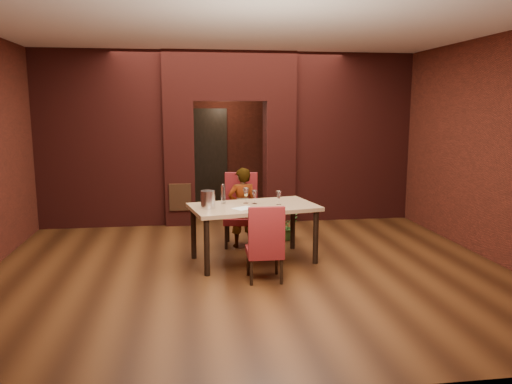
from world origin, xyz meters
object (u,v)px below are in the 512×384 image
wine_glass_b (255,197)px  potted_plant (286,226)px  water_bottle (223,194)px  dining_table (254,233)px  wine_glass_c (279,198)px  chair_near (264,242)px  chair_far (241,210)px  person_seated (242,208)px  wine_glass_a (246,196)px  wine_bucket (208,199)px

wine_glass_b → potted_plant: size_ratio=0.42×
water_bottle → dining_table: bearing=-26.5°
wine_glass_b → wine_glass_c: bearing=-21.0°
chair_near → wine_glass_b: (0.00, 0.91, 0.42)m
chair_far → water_bottle: chair_far is taller
dining_table → person_seated: size_ratio=1.38×
chair_far → wine_glass_b: 0.82m
dining_table → wine_glass_c: 0.62m
chair_far → chair_near: bearing=-76.7°
wine_glass_a → potted_plant: 1.41m
wine_glass_a → chair_near: bearing=-83.1°
person_seated → wine_glass_a: size_ratio=5.61×
wine_glass_b → water_bottle: water_bottle is taller
chair_near → person_seated: 1.59m
water_bottle → potted_plant: water_bottle is taller
wine_glass_a → chair_far: bearing=90.1°
wine_glass_b → wine_bucket: 0.71m
potted_plant → dining_table: bearing=-122.4°
chair_far → wine_glass_a: (0.00, -0.69, 0.36)m
dining_table → water_bottle: water_bottle is taller
dining_table → person_seated: (-0.07, 0.77, 0.22)m
wine_glass_c → dining_table: bearing=176.1°
chair_far → potted_plant: 0.89m
potted_plant → wine_bucket: bearing=-137.8°
chair_near → person_seated: size_ratio=0.78×
person_seated → wine_glass_b: person_seated is taller
wine_glass_a → water_bottle: (-0.32, 0.05, 0.03)m
dining_table → chair_near: chair_near is taller
chair_near → wine_glass_a: (-0.12, 0.96, 0.44)m
chair_far → potted_plant: bearing=27.1°
wine_glass_a → wine_bucket: wine_bucket is taller
person_seated → wine_glass_b: bearing=90.6°
dining_table → wine_glass_c: wine_glass_c is taller
wine_glass_c → potted_plant: wine_glass_c is taller
wine_glass_c → chair_far: bearing=117.4°
potted_plant → wine_glass_c: bearing=-106.7°
wine_bucket → water_bottle: (0.24, 0.33, 0.02)m
wine_glass_a → dining_table: bearing=-59.6°
chair_far → wine_bucket: size_ratio=4.73×
dining_table → chair_far: (-0.09, 0.84, 0.16)m
wine_bucket → water_bottle: bearing=54.3°
dining_table → wine_glass_b: (0.03, 0.10, 0.51)m
person_seated → chair_near: bearing=85.6°
dining_table → wine_glass_b: size_ratio=8.95×
chair_far → water_bottle: bearing=-107.7°
chair_near → person_seated: (-0.10, 1.58, 0.14)m
wine_bucket → wine_glass_b: bearing=18.5°
dining_table → wine_glass_b: wine_glass_b is taller
wine_glass_c → water_bottle: size_ratio=0.70×
dining_table → wine_glass_c: size_ratio=8.75×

